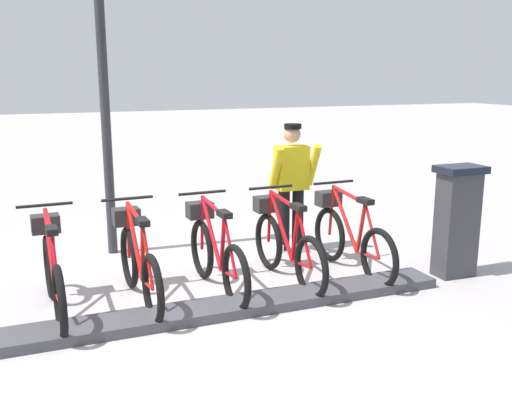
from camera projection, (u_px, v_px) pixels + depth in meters
ground_plane at (215, 314)px, 5.75m from camera, size 60.00×60.00×0.00m
dock_rail_base at (215, 309)px, 5.74m from camera, size 0.44×4.91×0.10m
payment_kiosk at (457, 219)px, 6.71m from camera, size 0.36×0.52×1.28m
bike_docked_0 at (349, 236)px, 6.90m from camera, size 1.72×0.54×1.02m
bike_docked_1 at (285, 244)px, 6.60m from camera, size 1.72×0.54×1.02m
bike_docked_2 at (215, 252)px, 6.29m from camera, size 1.72×0.54×1.02m
bike_docked_3 at (138, 261)px, 5.99m from camera, size 1.72×0.54×1.02m
bike_docked_4 at (53, 271)px, 5.69m from camera, size 1.72×0.54×1.02m
worker_near_rack at (292, 183)px, 7.61m from camera, size 0.46×0.62×1.66m
lamp_post at (101, 38)px, 7.11m from camera, size 0.32×0.32×4.14m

